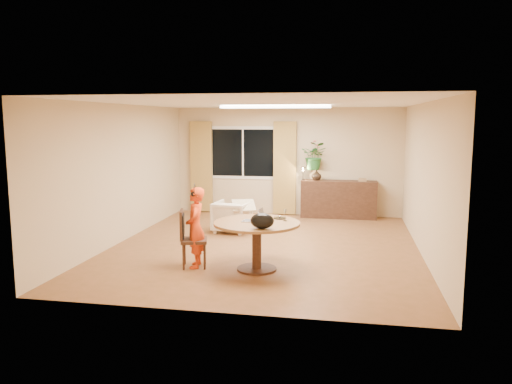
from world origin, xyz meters
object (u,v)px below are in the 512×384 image
at_px(dining_chair, 194,239).
at_px(sideboard, 339,199).
at_px(child, 195,228).
at_px(armchair, 232,217).
at_px(dining_table, 257,232).

height_order(dining_chair, sideboard, dining_chair).
height_order(child, sideboard, child).
relative_size(dining_chair, armchair, 1.29).
relative_size(dining_chair, sideboard, 0.52).
height_order(dining_chair, armchair, dining_chair).
bearing_deg(dining_table, armchair, 111.46).
bearing_deg(sideboard, child, -115.32).
bearing_deg(child, dining_table, 79.83).
distance_m(child, sideboard, 4.96).
bearing_deg(dining_table, sideboard, 75.60).
height_order(dining_chair, child, child).
distance_m(dining_chair, child, 0.18).
bearing_deg(dining_chair, dining_table, -14.25).
bearing_deg(sideboard, armchair, -137.41).
relative_size(dining_table, child, 1.05).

